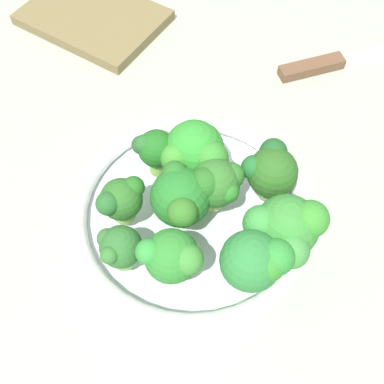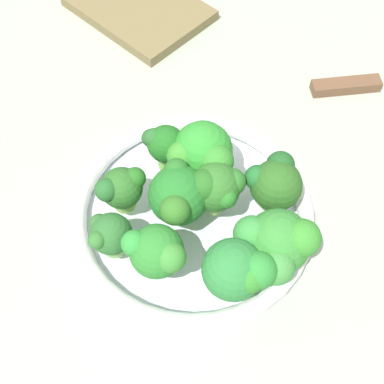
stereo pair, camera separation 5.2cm
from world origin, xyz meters
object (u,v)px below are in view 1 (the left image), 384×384
(broccoli_floret_1, at_px, (121,200))
(broccoli_floret_2, at_px, (218,184))
(broccoli_floret_6, at_px, (120,248))
(broccoli_floret_8, at_px, (269,170))
(broccoli_floret_7, at_px, (196,151))
(broccoli_floret_4, at_px, (256,261))
(broccoli_floret_5, at_px, (154,149))
(cutting_board, at_px, (93,17))
(bowl, at_px, (192,214))
(broccoli_floret_9, at_px, (172,257))
(knife, at_px, (341,61))
(broccoli_floret_0, at_px, (183,196))
(broccoli_floret_3, at_px, (286,229))

(broccoli_floret_1, distance_m, broccoli_floret_2, 0.10)
(broccoli_floret_6, height_order, broccoli_floret_8, broccoli_floret_8)
(broccoli_floret_7, bearing_deg, broccoli_floret_4, 159.20)
(broccoli_floret_2, bearing_deg, broccoli_floret_5, 11.15)
(cutting_board, bearing_deg, broccoli_floret_2, 163.27)
(bowl, xyz_separation_m, broccoli_floret_5, (0.06, -0.00, 0.06))
(broccoli_floret_5, bearing_deg, broccoli_floret_8, -145.72)
(broccoli_floret_5, xyz_separation_m, broccoli_floret_6, (-0.06, 0.10, -0.01))
(broccoli_floret_9, height_order, cutting_board, broccoli_floret_9)
(broccoli_floret_9, xyz_separation_m, cutting_board, (0.41, -0.20, -0.07))
(broccoli_floret_7, bearing_deg, broccoli_floret_8, -149.58)
(knife, bearing_deg, broccoli_floret_6, 94.86)
(broccoli_floret_2, xyz_separation_m, broccoli_floret_6, (0.02, 0.12, -0.01))
(broccoli_floret_0, relative_size, broccoli_floret_8, 1.15)
(broccoli_floret_4, bearing_deg, broccoli_floret_1, 16.92)
(broccoli_floret_0, distance_m, broccoli_floret_6, 0.08)
(bowl, height_order, broccoli_floret_9, broccoli_floret_9)
(broccoli_floret_2, relative_size, broccoli_floret_7, 0.89)
(broccoli_floret_0, relative_size, broccoli_floret_7, 0.95)
(broccoli_floret_7, bearing_deg, broccoli_floret_9, 125.89)
(broccoli_floret_1, height_order, broccoli_floret_2, broccoli_floret_2)
(broccoli_floret_0, height_order, broccoli_floret_3, broccoli_floret_3)
(broccoli_floret_8, relative_size, cutting_board, 0.31)
(broccoli_floret_2, height_order, broccoli_floret_5, broccoli_floret_2)
(broccoli_floret_3, relative_size, broccoli_floret_9, 1.13)
(broccoli_floret_6, height_order, knife, broccoli_floret_6)
(knife, bearing_deg, broccoli_floret_9, 101.72)
(bowl, relative_size, broccoli_floret_5, 4.48)
(broccoli_floret_9, relative_size, knife, 0.27)
(cutting_board, bearing_deg, knife, -147.82)
(broccoli_floret_1, relative_size, knife, 0.23)
(broccoli_floret_5, height_order, broccoli_floret_7, broccoli_floret_7)
(broccoli_floret_0, relative_size, knife, 0.29)
(broccoli_floret_6, bearing_deg, knife, -85.14)
(broccoli_floret_0, bearing_deg, broccoli_floret_2, -111.83)
(broccoli_floret_9, bearing_deg, broccoli_floret_2, -72.93)
(broccoli_floret_6, distance_m, knife, 0.44)
(broccoli_floret_4, relative_size, broccoli_floret_6, 1.42)
(bowl, bearing_deg, broccoli_floret_4, 170.97)
(broccoli_floret_8, bearing_deg, broccoli_floret_1, 58.84)
(broccoli_floret_8, bearing_deg, broccoli_floret_4, 124.50)
(broccoli_floret_4, distance_m, broccoli_floret_6, 0.13)
(bowl, distance_m, broccoli_floret_4, 0.12)
(knife, bearing_deg, broccoli_floret_4, 112.18)
(broccoli_floret_8, distance_m, cutting_board, 0.41)
(broccoli_floret_7, bearing_deg, bowl, 131.37)
(bowl, relative_size, broccoli_floret_0, 3.75)
(broccoli_floret_7, height_order, knife, broccoli_floret_7)
(broccoli_floret_3, relative_size, broccoli_floret_5, 1.23)
(broccoli_floret_2, distance_m, broccoli_floret_7, 0.05)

